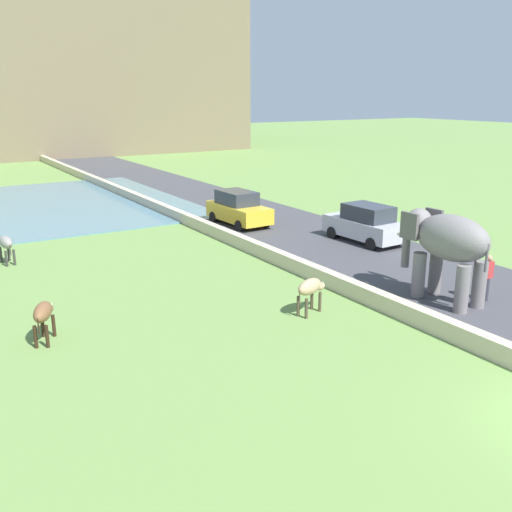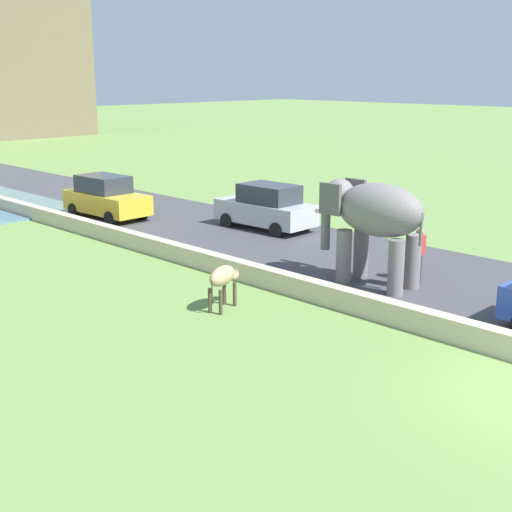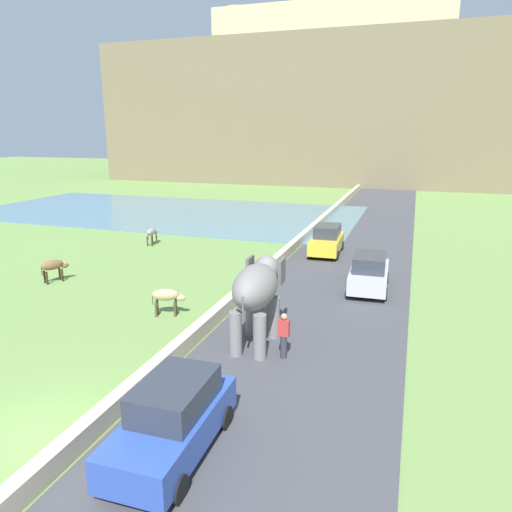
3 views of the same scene
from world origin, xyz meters
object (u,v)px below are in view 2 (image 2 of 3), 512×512
(car_yellow, at_px, (106,197))
(elephant, at_px, (373,216))
(cow_tan, at_px, (223,278))
(person_beside_elephant, at_px, (419,254))
(car_silver, at_px, (266,207))

(car_yellow, bearing_deg, elephant, -90.01)
(elephant, bearing_deg, cow_tan, 161.89)
(person_beside_elephant, bearing_deg, cow_tan, 158.06)
(person_beside_elephant, xyz_separation_m, car_yellow, (-1.19, 14.36, 0.03))
(car_silver, xyz_separation_m, cow_tan, (-7.54, -5.84, -0.06))
(elephant, xyz_separation_m, car_yellow, (0.00, 13.55, -1.14))
(elephant, relative_size, car_silver, 0.86)
(car_yellow, xyz_separation_m, cow_tan, (-4.38, -12.12, -0.06))
(car_silver, bearing_deg, cow_tan, -142.22)
(cow_tan, bearing_deg, car_yellow, 70.10)
(elephant, height_order, person_beside_elephant, elephant)
(elephant, height_order, car_silver, elephant)
(elephant, distance_m, cow_tan, 4.76)
(car_yellow, relative_size, car_silver, 1.00)
(car_yellow, height_order, car_silver, same)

